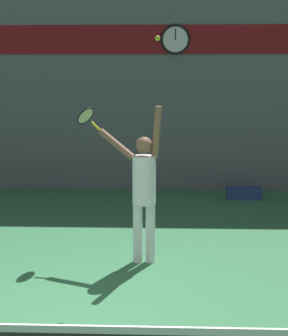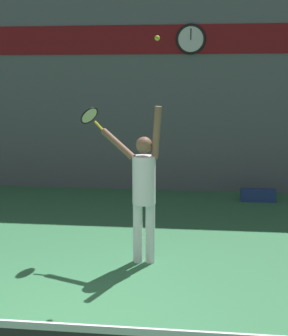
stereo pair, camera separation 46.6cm
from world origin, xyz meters
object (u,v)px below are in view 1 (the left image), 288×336
at_px(tennis_racket, 86,117).
at_px(scoreboard_clock, 175,39).
at_px(tennis_ball, 158,38).
at_px(tennis_player, 143,186).
at_px(equipment_bag, 244,193).
at_px(water_bottle, 242,194).

bearing_deg(tennis_racket, scoreboard_clock, 69.88).
distance_m(scoreboard_clock, tennis_ball, 4.30).
bearing_deg(tennis_player, equipment_bag, 60.48).
bearing_deg(tennis_racket, tennis_player, -32.37).
distance_m(tennis_player, tennis_ball, 1.91).
relative_size(scoreboard_clock, water_bottle, 2.61).
bearing_deg(equipment_bag, scoreboard_clock, 153.31).
distance_m(tennis_ball, water_bottle, 4.84).
relative_size(tennis_racket, equipment_bag, 0.59).
bearing_deg(tennis_player, tennis_ball, -16.61).
relative_size(scoreboard_clock, tennis_racket, 1.55).
bearing_deg(tennis_player, tennis_racket, 147.63).
bearing_deg(water_bottle, scoreboard_clock, 150.94).
bearing_deg(tennis_ball, tennis_player, 163.39).
height_order(scoreboard_clock, tennis_player, scoreboard_clock).
xyz_separation_m(scoreboard_clock, water_bottle, (1.40, -0.78, -3.18)).
relative_size(scoreboard_clock, tennis_ball, 9.80).
relative_size(tennis_player, tennis_ball, 32.54).
bearing_deg(equipment_bag, tennis_player, -119.52).
bearing_deg(water_bottle, equipment_bag, 45.37).
bearing_deg(tennis_ball, equipment_bag, 63.13).
relative_size(tennis_ball, water_bottle, 0.27).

